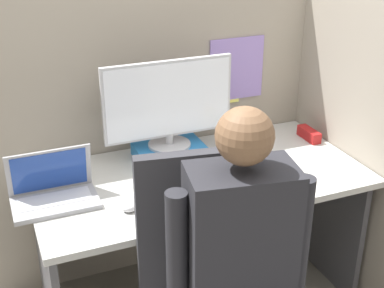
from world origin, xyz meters
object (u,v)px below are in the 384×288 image
object	(u,v)px
monitor	(168,103)
stapler	(309,134)
laptop	(54,193)
coffee_mug	(245,135)
carrot_toy	(294,181)
person	(249,276)
paper_box	(170,151)

from	to	relation	value
monitor	stapler	distance (m)	0.78
laptop	coffee_mug	distance (m)	1.01
laptop	carrot_toy	xyz separation A→B (m)	(0.98, -0.26, -0.02)
coffee_mug	laptop	bearing A→B (deg)	-167.68
laptop	stapler	world-z (taller)	laptop
monitor	coffee_mug	size ratio (longest dim) A/B	6.50
monitor	person	xyz separation A→B (m)	(-0.09, -0.97, -0.24)
laptop	carrot_toy	bearing A→B (deg)	-14.77
paper_box	laptop	world-z (taller)	laptop
laptop	coffee_mug	xyz separation A→B (m)	(0.98, 0.22, 0.00)
paper_box	stapler	world-z (taller)	paper_box
laptop	paper_box	bearing A→B (deg)	20.11
monitor	paper_box	bearing A→B (deg)	-90.00
paper_box	carrot_toy	distance (m)	0.62
paper_box	monitor	distance (m)	0.25
monitor	coffee_mug	bearing A→B (deg)	0.03
laptop	person	xyz separation A→B (m)	(0.49, -0.76, -0.01)
paper_box	stapler	bearing A→B (deg)	-5.68
stapler	monitor	bearing A→B (deg)	174.10
carrot_toy	coffee_mug	xyz separation A→B (m)	(0.01, 0.47, 0.02)
paper_box	carrot_toy	bearing A→B (deg)	-49.69
laptop	stapler	bearing A→B (deg)	6.02
laptop	person	distance (m)	0.91
carrot_toy	person	size ratio (longest dim) A/B	0.12
carrot_toy	person	bearing A→B (deg)	-134.03
stapler	carrot_toy	world-z (taller)	stapler
paper_box	carrot_toy	size ratio (longest dim) A/B	2.08
stapler	coffee_mug	bearing A→B (deg)	167.02
carrot_toy	monitor	bearing A→B (deg)	130.15
stapler	coffee_mug	world-z (taller)	coffee_mug
laptop	carrot_toy	world-z (taller)	laptop
laptop	carrot_toy	distance (m)	1.01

